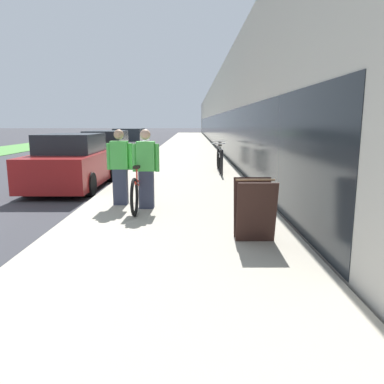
{
  "coord_description": "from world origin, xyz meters",
  "views": [
    {
      "loc": [
        6.19,
        -6.26,
        1.84
      ],
      "look_at": [
        6.2,
        11.74,
        -1.53
      ],
      "focal_mm": 35.0,
      "sensor_mm": 36.0,
      "label": 1
    }
  ],
  "objects_px": {
    "person_bystander": "(120,167)",
    "vintage_roadster_curbside": "(106,151)",
    "tandem_bicycle": "(141,186)",
    "bike_rack_hoop": "(221,159)",
    "cruiser_bike_nearest": "(219,159)",
    "parked_sedan_far": "(129,143)",
    "parked_sedan_curbside": "(72,163)",
    "cruiser_bike_middle": "(219,154)",
    "person_rider": "(146,169)",
    "sandwich_board_sign": "(254,209)"
  },
  "relations": [
    {
      "from": "person_bystander",
      "to": "vintage_roadster_curbside",
      "type": "xyz_separation_m",
      "value": [
        -2.04,
        7.85,
        -0.25
      ]
    },
    {
      "from": "tandem_bicycle",
      "to": "vintage_roadster_curbside",
      "type": "bearing_deg",
      "value": 107.57
    },
    {
      "from": "tandem_bicycle",
      "to": "person_bystander",
      "type": "height_order",
      "value": "person_bystander"
    },
    {
      "from": "bike_rack_hoop",
      "to": "cruiser_bike_nearest",
      "type": "relative_size",
      "value": 0.49
    },
    {
      "from": "cruiser_bike_nearest",
      "to": "parked_sedan_far",
      "type": "bearing_deg",
      "value": 119.48
    },
    {
      "from": "parked_sedan_curbside",
      "to": "parked_sedan_far",
      "type": "height_order",
      "value": "parked_sedan_curbside"
    },
    {
      "from": "cruiser_bike_nearest",
      "to": "cruiser_bike_middle",
      "type": "xyz_separation_m",
      "value": [
        0.16,
        2.3,
        -0.01
      ]
    },
    {
      "from": "person_bystander",
      "to": "parked_sedan_far",
      "type": "xyz_separation_m",
      "value": [
        -2.02,
        13.55,
        -0.25
      ]
    },
    {
      "from": "person_rider",
      "to": "person_bystander",
      "type": "bearing_deg",
      "value": 149.74
    },
    {
      "from": "person_bystander",
      "to": "bike_rack_hoop",
      "type": "distance_m",
      "value": 5.04
    },
    {
      "from": "parked_sedan_curbside",
      "to": "vintage_roadster_curbside",
      "type": "xyz_separation_m",
      "value": [
        -0.15,
        5.01,
        -0.02
      ]
    },
    {
      "from": "cruiser_bike_middle",
      "to": "vintage_roadster_curbside",
      "type": "height_order",
      "value": "vintage_roadster_curbside"
    },
    {
      "from": "parked_sedan_far",
      "to": "vintage_roadster_curbside",
      "type": "bearing_deg",
      "value": -90.19
    },
    {
      "from": "person_rider",
      "to": "cruiser_bike_nearest",
      "type": "height_order",
      "value": "person_rider"
    },
    {
      "from": "cruiser_bike_nearest",
      "to": "person_bystander",
      "type": "bearing_deg",
      "value": -113.52
    },
    {
      "from": "person_bystander",
      "to": "cruiser_bike_middle",
      "type": "relative_size",
      "value": 0.92
    },
    {
      "from": "tandem_bicycle",
      "to": "vintage_roadster_curbside",
      "type": "relative_size",
      "value": 0.65
    },
    {
      "from": "person_bystander",
      "to": "bike_rack_hoop",
      "type": "height_order",
      "value": "person_bystander"
    },
    {
      "from": "cruiser_bike_middle",
      "to": "person_rider",
      "type": "bearing_deg",
      "value": -103.84
    },
    {
      "from": "person_bystander",
      "to": "cruiser_bike_nearest",
      "type": "distance_m",
      "value": 6.16
    },
    {
      "from": "cruiser_bike_middle",
      "to": "parked_sedan_curbside",
      "type": "relative_size",
      "value": 0.42
    },
    {
      "from": "person_bystander",
      "to": "parked_sedan_curbside",
      "type": "height_order",
      "value": "person_bystander"
    },
    {
      "from": "parked_sedan_curbside",
      "to": "bike_rack_hoop",
      "type": "bearing_deg",
      "value": 19.79
    },
    {
      "from": "cruiser_bike_middle",
      "to": "parked_sedan_curbside",
      "type": "xyz_separation_m",
      "value": [
        -4.51,
        -5.1,
        0.17
      ]
    },
    {
      "from": "person_rider",
      "to": "sandwich_board_sign",
      "type": "xyz_separation_m",
      "value": [
        1.81,
        -2.04,
        -0.33
      ]
    },
    {
      "from": "tandem_bicycle",
      "to": "sandwich_board_sign",
      "type": "bearing_deg",
      "value": -50.74
    },
    {
      "from": "person_bystander",
      "to": "parked_sedan_curbside",
      "type": "xyz_separation_m",
      "value": [
        -1.89,
        2.84,
        -0.23
      ]
    },
    {
      "from": "person_bystander",
      "to": "bike_rack_hoop",
      "type": "bearing_deg",
      "value": 60.95
    },
    {
      "from": "bike_rack_hoop",
      "to": "parked_sedan_far",
      "type": "distance_m",
      "value": 10.19
    },
    {
      "from": "cruiser_bike_middle",
      "to": "tandem_bicycle",
      "type": "bearing_deg",
      "value": -105.4
    },
    {
      "from": "tandem_bicycle",
      "to": "parked_sedan_far",
      "type": "height_order",
      "value": "parked_sedan_far"
    },
    {
      "from": "person_rider",
      "to": "bike_rack_hoop",
      "type": "distance_m",
      "value": 5.1
    },
    {
      "from": "cruiser_bike_nearest",
      "to": "parked_sedan_far",
      "type": "distance_m",
      "value": 9.1
    },
    {
      "from": "tandem_bicycle",
      "to": "sandwich_board_sign",
      "type": "xyz_separation_m",
      "value": [
        1.95,
        -2.39,
        0.07
      ]
    },
    {
      "from": "cruiser_bike_nearest",
      "to": "cruiser_bike_middle",
      "type": "bearing_deg",
      "value": 85.89
    },
    {
      "from": "tandem_bicycle",
      "to": "person_rider",
      "type": "relative_size",
      "value": 1.77
    },
    {
      "from": "tandem_bicycle",
      "to": "vintage_roadster_curbside",
      "type": "xyz_separation_m",
      "value": [
        -2.48,
        7.83,
        0.15
      ]
    },
    {
      "from": "person_rider",
      "to": "bike_rack_hoop",
      "type": "height_order",
      "value": "person_rider"
    },
    {
      "from": "parked_sedan_far",
      "to": "person_rider",
      "type": "bearing_deg",
      "value": -79.39
    },
    {
      "from": "parked_sedan_curbside",
      "to": "vintage_roadster_curbside",
      "type": "bearing_deg",
      "value": 91.74
    },
    {
      "from": "tandem_bicycle",
      "to": "sandwich_board_sign",
      "type": "height_order",
      "value": "sandwich_board_sign"
    },
    {
      "from": "vintage_roadster_curbside",
      "to": "cruiser_bike_nearest",
      "type": "bearing_deg",
      "value": -26.16
    },
    {
      "from": "parked_sedan_curbside",
      "to": "cruiser_bike_middle",
      "type": "bearing_deg",
      "value": 48.51
    },
    {
      "from": "tandem_bicycle",
      "to": "cruiser_bike_nearest",
      "type": "height_order",
      "value": "cruiser_bike_nearest"
    },
    {
      "from": "parked_sedan_curbside",
      "to": "vintage_roadster_curbside",
      "type": "relative_size",
      "value": 0.95
    },
    {
      "from": "parked_sedan_curbside",
      "to": "parked_sedan_far",
      "type": "xyz_separation_m",
      "value": [
        -0.13,
        10.72,
        -0.03
      ]
    },
    {
      "from": "bike_rack_hoop",
      "to": "vintage_roadster_curbside",
      "type": "height_order",
      "value": "vintage_roadster_curbside"
    },
    {
      "from": "cruiser_bike_nearest",
      "to": "cruiser_bike_middle",
      "type": "distance_m",
      "value": 2.3
    },
    {
      "from": "bike_rack_hoop",
      "to": "cruiser_bike_nearest",
      "type": "bearing_deg",
      "value": 89.5
    },
    {
      "from": "vintage_roadster_curbside",
      "to": "parked_sedan_far",
      "type": "bearing_deg",
      "value": 89.81
    }
  ]
}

